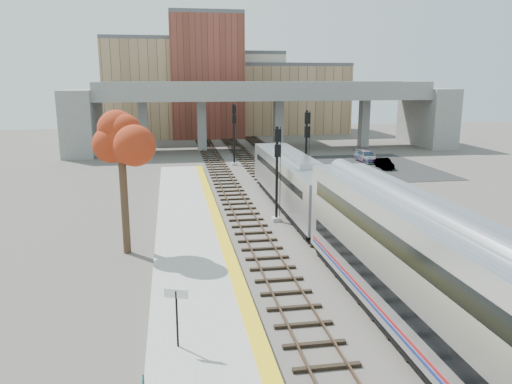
{
  "coord_description": "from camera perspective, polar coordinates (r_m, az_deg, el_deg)",
  "views": [
    {
      "loc": [
        -8.32,
        -25.55,
        10.04
      ],
      "look_at": [
        -2.79,
        6.79,
        2.5
      ],
      "focal_mm": 35.0,
      "sensor_mm": 36.0,
      "label": 1
    }
  ],
  "objects": [
    {
      "name": "parking_lot",
      "position": [
        58.87,
        12.74,
        2.82
      ],
      "size": [
        14.0,
        18.0,
        0.04
      ],
      "primitive_type": "cube",
      "color": "black",
      "rests_on": "ground"
    },
    {
      "name": "buildings_far",
      "position": [
        92.64,
        -3.85,
        11.57
      ],
      "size": [
        43.0,
        21.0,
        20.6
      ],
      "color": "tan",
      "rests_on": "ground"
    },
    {
      "name": "locomotive",
      "position": [
        38.81,
        4.39,
        1.37
      ],
      "size": [
        3.02,
        19.05,
        4.1
      ],
      "color": "#A8AAB2",
      "rests_on": "ground"
    },
    {
      "name": "signal_mast_far",
      "position": [
        58.08,
        -2.52,
        6.5
      ],
      "size": [
        0.6,
        0.64,
        7.11
      ],
      "color": "#9E9E99",
      "rests_on": "ground"
    },
    {
      "name": "car_a",
      "position": [
        52.75,
        10.74,
        2.41
      ],
      "size": [
        1.8,
        3.5,
        1.14
      ],
      "primitive_type": "imported",
      "rotation": [
        0.0,
        0.0,
        0.14
      ],
      "color": "#99999E",
      "rests_on": "parking_lot"
    },
    {
      "name": "tree",
      "position": [
        29.01,
        -15.18,
        5.3
      ],
      "size": [
        3.6,
        3.6,
        8.64
      ],
      "color": "#382619",
      "rests_on": "ground"
    },
    {
      "name": "car_c",
      "position": [
        62.16,
        12.52,
        3.99
      ],
      "size": [
        2.06,
        4.62,
        1.32
      ],
      "primitive_type": "imported",
      "rotation": [
        0.0,
        0.0,
        0.05
      ],
      "color": "#99999E",
      "rests_on": "parking_lot"
    },
    {
      "name": "signal_mast_near",
      "position": [
        34.93,
        2.41,
        1.82
      ],
      "size": [
        0.6,
        0.64,
        6.77
      ],
      "color": "#9E9E99",
      "rests_on": "ground"
    },
    {
      "name": "overpass",
      "position": [
        71.91,
        0.94,
        9.56
      ],
      "size": [
        54.0,
        12.0,
        9.5
      ],
      "color": "slate",
      "rests_on": "ground"
    },
    {
      "name": "signal_mast_mid",
      "position": [
        42.81,
        5.75,
        4.38
      ],
      "size": [
        0.6,
        0.64,
        7.37
      ],
      "color": "#9E9E99",
      "rests_on": "ground"
    },
    {
      "name": "yellow_strip",
      "position": [
        27.48,
        -2.9,
        -7.71
      ],
      "size": [
        0.7,
        60.0,
        0.01
      ],
      "primitive_type": "cube",
      "color": "yellow",
      "rests_on": "platform"
    },
    {
      "name": "car_b",
      "position": [
        58.03,
        14.45,
        3.17
      ],
      "size": [
        1.4,
        3.5,
        1.13
      ],
      "primitive_type": "imported",
      "rotation": [
        0.0,
        0.0,
        -0.06
      ],
      "color": "#99999E",
      "rests_on": "parking_lot"
    },
    {
      "name": "platform",
      "position": [
        27.41,
        -6.89,
        -8.25
      ],
      "size": [
        4.5,
        60.0,
        0.35
      ],
      "primitive_type": "cube",
      "color": "#9E9E99",
      "rests_on": "ground"
    },
    {
      "name": "station_sign",
      "position": [
        18.74,
        -9.07,
        -12.7
      ],
      "size": [
        0.86,
        0.38,
        2.27
      ],
      "rotation": [
        0.0,
        0.0,
        -0.37
      ],
      "color": "black",
      "rests_on": "platform"
    },
    {
      "name": "tracks",
      "position": [
        40.41,
        3.84,
        -1.37
      ],
      "size": [
        10.7,
        95.0,
        0.25
      ],
      "color": "black",
      "rests_on": "ground"
    },
    {
      "name": "ground",
      "position": [
        28.68,
        7.87,
        -7.67
      ],
      "size": [
        160.0,
        160.0,
        0.0
      ],
      "primitive_type": "plane",
      "color": "#47423D",
      "rests_on": "ground"
    },
    {
      "name": "coach",
      "position": [
        18.51,
        21.92,
        -11.08
      ],
      "size": [
        3.03,
        25.0,
        5.0
      ],
      "color": "#A8AAB2",
      "rests_on": "ground"
    }
  ]
}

